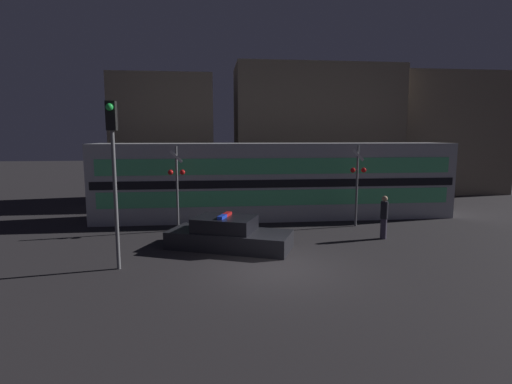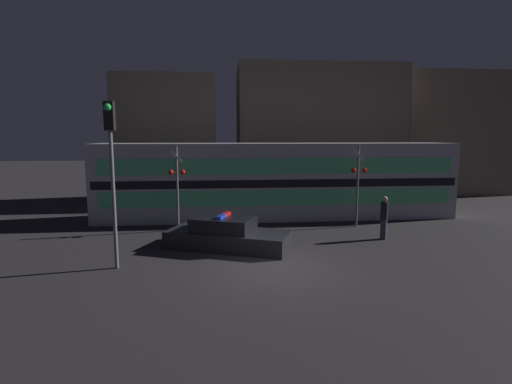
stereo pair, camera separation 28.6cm
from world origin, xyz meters
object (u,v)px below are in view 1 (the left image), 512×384
Objects in this scene: train at (275,180)px; police_car at (228,236)px; crossing_signal_near at (357,179)px; pedestrian at (384,217)px; traffic_light_corner at (113,151)px.

train is 3.67× the size of police_car.
train is 4.40m from crossing_signal_near.
crossing_signal_near is at bearing -37.05° from train.
crossing_signal_near reaches higher than police_car.
police_car is 6.60m from pedestrian.
crossing_signal_near is at bearing 97.24° from pedestrian.
train is 6.40m from pedestrian.
train is 10.13× the size of pedestrian.
traffic_light_corner is at bearing -129.48° from train.
pedestrian is at bearing 28.00° from police_car.
pedestrian is at bearing -82.76° from crossing_signal_near.
train is at bearing 142.95° from crossing_signal_near.
police_car is (-2.75, -5.71, -1.47)m from train.
train is 3.45× the size of traffic_light_corner.
traffic_light_corner is (-9.92, -5.14, 1.54)m from crossing_signal_near.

